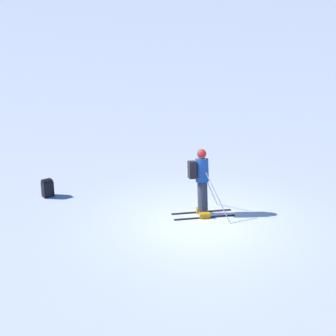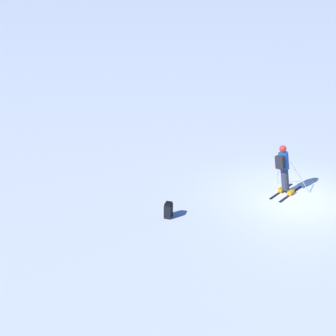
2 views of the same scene
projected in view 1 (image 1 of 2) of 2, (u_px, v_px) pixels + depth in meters
name	position (u px, v px, depth m)	size (l,w,h in m)	color
ground_plane	(200.00, 221.00, 14.24)	(300.00, 300.00, 0.00)	white
skier	(201.00, 179.00, 14.44)	(1.36, 1.64, 1.73)	black
spare_backpack	(48.00, 188.00, 15.72)	(0.37, 0.36, 0.50)	black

